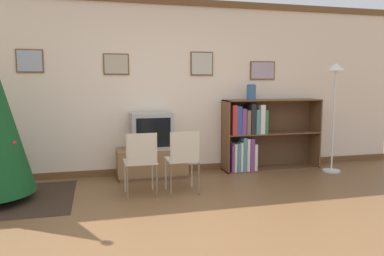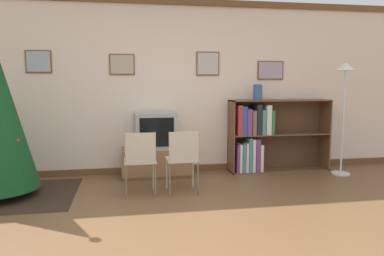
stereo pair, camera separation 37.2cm
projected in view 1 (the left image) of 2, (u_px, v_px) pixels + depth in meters
ground_plane at (207, 235)px, 3.52m from camera, size 24.00×24.00×0.00m
wall_back at (159, 87)px, 5.83m from camera, size 8.43×0.11×2.70m
tv_console at (152, 163)px, 5.64m from camera, size 1.03×0.47×0.44m
television at (151, 131)px, 5.57m from camera, size 0.60×0.46×0.54m
folding_chair_left at (141, 160)px, 4.64m from camera, size 0.40×0.40×0.82m
folding_chair_right at (183, 158)px, 4.77m from camera, size 0.40×0.40×0.82m
bookshelf at (255, 135)px, 6.07m from camera, size 1.63×0.36×1.15m
vase at (251, 92)px, 5.93m from camera, size 0.14×0.14×0.25m
standing_lamp at (335, 89)px, 5.85m from camera, size 0.28×0.28×1.73m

